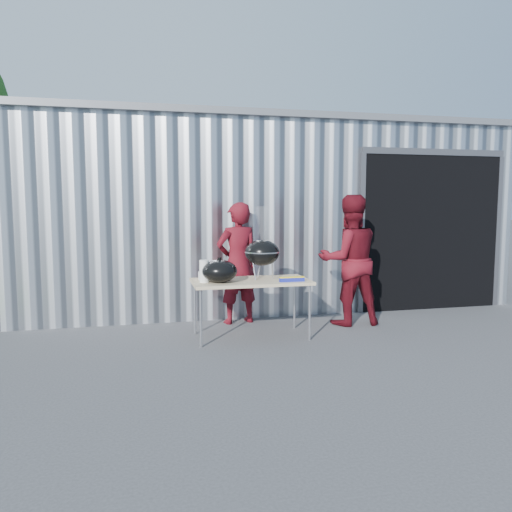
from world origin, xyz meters
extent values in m
plane|color=#3C3C3F|center=(0.00, 0.00, 0.00)|extent=(80.00, 80.00, 0.00)
cube|color=silver|center=(0.80, 4.70, 1.50)|extent=(8.00, 6.00, 3.00)
cube|color=slate|center=(0.80, 4.70, 3.05)|extent=(8.20, 6.20, 0.10)
cube|color=black|center=(3.30, 2.27, 1.25)|extent=(2.40, 1.20, 2.50)
cube|color=#4C4C51|center=(3.30, 1.70, 2.55)|extent=(2.52, 0.08, 0.10)
cube|color=tan|center=(0.04, 0.65, 0.73)|extent=(1.50, 0.75, 0.04)
cylinder|color=silver|center=(-0.65, 0.33, 0.35)|extent=(0.03, 0.03, 0.71)
cylinder|color=silver|center=(0.73, 0.33, 0.35)|extent=(0.03, 0.03, 0.71)
cylinder|color=silver|center=(-0.65, 0.96, 0.35)|extent=(0.03, 0.03, 0.71)
cylinder|color=silver|center=(0.73, 0.96, 0.35)|extent=(0.03, 0.03, 0.71)
ellipsoid|color=black|center=(0.21, 0.73, 1.09)|extent=(0.45, 0.45, 0.34)
cylinder|color=silver|center=(0.21, 0.73, 1.10)|extent=(0.46, 0.46, 0.02)
cylinder|color=silver|center=(0.21, 0.73, 1.12)|extent=(0.43, 0.43, 0.01)
cylinder|color=silver|center=(0.21, 0.87, 0.87)|extent=(0.02, 0.02, 0.24)
cylinder|color=silver|center=(0.09, 0.66, 0.87)|extent=(0.02, 0.02, 0.24)
cylinder|color=silver|center=(0.33, 0.66, 0.87)|extent=(0.02, 0.02, 0.24)
cylinder|color=#C86547|center=(0.07, 0.73, 1.13)|extent=(0.02, 0.14, 0.02)
cylinder|color=#C86547|center=(0.10, 0.73, 1.13)|extent=(0.02, 0.14, 0.02)
cylinder|color=#C86547|center=(0.13, 0.73, 1.13)|extent=(0.02, 0.14, 0.02)
cylinder|color=#C86547|center=(0.16, 0.73, 1.13)|extent=(0.02, 0.14, 0.02)
cylinder|color=#C86547|center=(0.19, 0.73, 1.13)|extent=(0.02, 0.14, 0.02)
cylinder|color=#C86547|center=(0.22, 0.73, 1.13)|extent=(0.02, 0.14, 0.02)
cylinder|color=#C86547|center=(0.26, 0.73, 1.13)|extent=(0.02, 0.14, 0.02)
cylinder|color=#C86547|center=(0.29, 0.73, 1.13)|extent=(0.02, 0.14, 0.02)
cylinder|color=#C86547|center=(0.32, 0.73, 1.13)|extent=(0.02, 0.14, 0.02)
cylinder|color=#C86547|center=(0.35, 0.73, 1.13)|extent=(0.02, 0.14, 0.02)
cone|color=silver|center=(0.21, 0.73, 1.42)|extent=(0.20, 0.20, 0.55)
ellipsoid|color=black|center=(-0.38, 0.55, 0.89)|extent=(0.44, 0.44, 0.29)
cylinder|color=black|center=(-0.38, 0.55, 1.05)|extent=(0.05, 0.05, 0.03)
cylinder|color=white|center=(-0.57, 0.60, 0.89)|extent=(0.12, 0.12, 0.28)
cube|color=white|center=(-0.51, 0.81, 0.80)|extent=(0.20, 0.15, 0.10)
cube|color=#172096|center=(0.51, 0.40, 0.78)|extent=(0.32, 0.06, 0.05)
cube|color=yellow|center=(0.51, 0.40, 0.81)|extent=(0.32, 0.06, 0.01)
imported|color=#540C15|center=(0.03, 1.47, 0.87)|extent=(0.71, 0.54, 1.75)
imported|color=#540C15|center=(1.57, 1.03, 0.93)|extent=(0.93, 0.73, 1.85)
camera|label=1|loc=(-1.36, -5.53, 1.73)|focal=35.00mm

